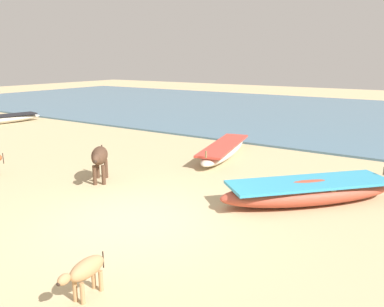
% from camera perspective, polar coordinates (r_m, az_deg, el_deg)
% --- Properties ---
extents(ground, '(80.00, 80.00, 0.00)m').
position_cam_1_polar(ground, '(8.36, -8.04, -9.50)').
color(ground, tan).
extents(sea_water, '(60.00, 20.00, 0.08)m').
position_cam_1_polar(sea_water, '(24.45, 21.22, 5.10)').
color(sea_water, slate).
rests_on(sea_water, ground).
extents(fishing_boat_0, '(3.71, 3.90, 0.74)m').
position_cam_1_polar(fishing_boat_0, '(9.49, 16.54, -5.22)').
color(fishing_boat_0, '#B74733').
rests_on(fishing_boat_0, ground).
extents(fishing_boat_1, '(1.86, 4.41, 0.62)m').
position_cam_1_polar(fishing_boat_1, '(13.50, 4.63, 0.58)').
color(fishing_boat_1, beige).
rests_on(fishing_boat_1, ground).
extents(cow_adult_dark, '(1.13, 1.28, 0.95)m').
position_cam_1_polar(cow_adult_dark, '(10.84, -13.22, -0.54)').
color(cow_adult_dark, '#4C3323').
rests_on(cow_adult_dark, ground).
extents(calf_far_tan, '(0.30, 0.88, 0.57)m').
position_cam_1_polar(calf_far_tan, '(5.87, -15.13, -16.00)').
color(calf_far_tan, tan).
rests_on(calf_far_tan, ground).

